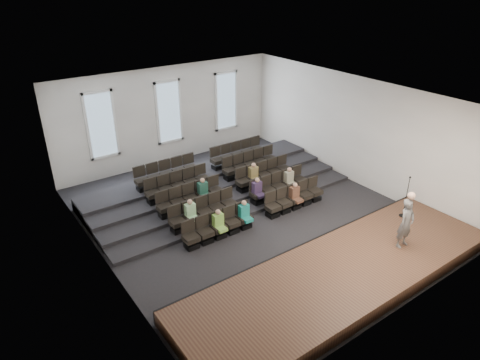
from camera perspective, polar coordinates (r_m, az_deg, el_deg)
name	(u,v)px	position (r m, az deg, el deg)	size (l,w,h in m)	color
ground	(250,215)	(17.89, 1.34, -4.72)	(14.00, 14.00, 0.00)	black
ceiling	(251,97)	(15.90, 1.53, 10.95)	(12.00, 14.00, 0.02)	white
wall_back	(169,116)	(22.39, -9.50, 8.48)	(12.00, 0.04, 5.00)	white
wall_front	(405,245)	(12.55, 21.17, -8.08)	(12.00, 0.04, 5.00)	white
wall_left	(99,204)	(14.33, -18.28, -3.11)	(0.04, 14.00, 5.00)	white
wall_right	(354,130)	(20.68, 15.01, 6.43)	(0.04, 14.00, 5.00)	white
stage	(343,274)	(14.71, 13.56, -12.11)	(11.80, 3.60, 0.50)	#513622
stage_lip	(306,248)	(15.65, 8.74, -9.01)	(11.80, 0.06, 0.52)	black
risers	(210,183)	(20.10, -4.06, -0.44)	(11.80, 4.80, 0.60)	black
seating_rows	(229,187)	(18.65, -1.47, -0.94)	(6.80, 4.70, 1.67)	black
windows	(169,112)	(22.27, -9.46, 8.93)	(8.44, 0.10, 3.24)	white
audience	(246,195)	(17.71, 0.74, -2.04)	(5.45, 2.64, 1.10)	#83BC4B
speaker	(406,223)	(15.75, 21.26, -5.40)	(0.67, 0.44, 1.82)	#575553
mic_stand	(405,205)	(17.80, 21.12, -3.08)	(0.29, 0.29, 1.72)	black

